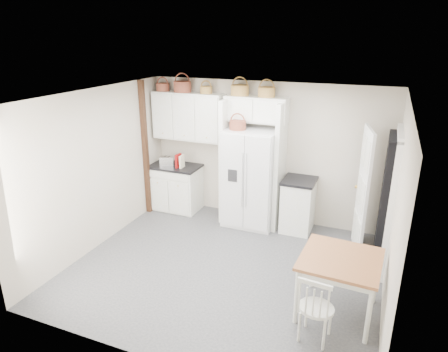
% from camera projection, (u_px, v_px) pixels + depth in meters
% --- Properties ---
extents(floor, '(4.50, 4.50, 0.00)m').
position_uv_depth(floor, '(225.00, 268.00, 6.11)').
color(floor, '#313236').
rests_on(floor, ground).
extents(ceiling, '(4.50, 4.50, 0.00)m').
position_uv_depth(ceiling, '(225.00, 97.00, 5.24)').
color(ceiling, white).
rests_on(ceiling, wall_back).
extents(wall_back, '(4.50, 0.00, 4.50)m').
position_uv_depth(wall_back, '(266.00, 153.00, 7.42)').
color(wall_back, '#B6A990').
rests_on(wall_back, floor).
extents(wall_left, '(0.00, 4.00, 4.00)m').
position_uv_depth(wall_left, '(97.00, 170.00, 6.48)').
color(wall_left, '#B6A990').
rests_on(wall_left, floor).
extents(wall_right, '(0.00, 4.00, 4.00)m').
position_uv_depth(wall_right, '(396.00, 214.00, 4.88)').
color(wall_right, '#B6A990').
rests_on(wall_right, floor).
extents(refrigerator, '(0.93, 0.75, 1.80)m').
position_uv_depth(refrigerator, '(251.00, 178.00, 7.29)').
color(refrigerator, silver).
rests_on(refrigerator, floor).
extents(base_cab_left, '(0.95, 0.60, 0.88)m').
position_uv_depth(base_cab_left, '(176.00, 188.00, 8.07)').
color(base_cab_left, silver).
rests_on(base_cab_left, floor).
extents(base_cab_right, '(0.53, 0.63, 0.93)m').
position_uv_depth(base_cab_right, '(298.00, 206.00, 7.18)').
color(base_cab_right, silver).
rests_on(base_cab_right, floor).
extents(dining_table, '(1.00, 1.00, 0.79)m').
position_uv_depth(dining_table, '(338.00, 285.00, 5.02)').
color(dining_table, brown).
rests_on(dining_table, floor).
extents(windsor_chair, '(0.44, 0.41, 0.84)m').
position_uv_depth(windsor_chair, '(316.00, 308.00, 4.57)').
color(windsor_chair, silver).
rests_on(windsor_chair, floor).
extents(counter_left, '(0.99, 0.64, 0.04)m').
position_uv_depth(counter_left, '(175.00, 166.00, 7.92)').
color(counter_left, black).
rests_on(counter_left, base_cab_left).
extents(counter_right, '(0.57, 0.68, 0.04)m').
position_uv_depth(counter_right, '(300.00, 180.00, 7.02)').
color(counter_right, black).
rests_on(counter_right, base_cab_right).
extents(toaster, '(0.31, 0.23, 0.19)m').
position_uv_depth(toaster, '(167.00, 161.00, 7.86)').
color(toaster, silver).
rests_on(toaster, counter_left).
extents(cookbook_red, '(0.06, 0.18, 0.27)m').
position_uv_depth(cookbook_red, '(178.00, 161.00, 7.75)').
color(cookbook_red, maroon).
rests_on(cookbook_red, counter_left).
extents(cookbook_cream, '(0.04, 0.17, 0.25)m').
position_uv_depth(cookbook_cream, '(182.00, 162.00, 7.73)').
color(cookbook_cream, beige).
rests_on(cookbook_cream, counter_left).
extents(basket_upper_a, '(0.26, 0.26, 0.15)m').
position_uv_depth(basket_upper_a, '(163.00, 87.00, 7.62)').
color(basket_upper_a, maroon).
rests_on(basket_upper_a, upper_cabinet).
extents(basket_upper_b, '(0.34, 0.34, 0.20)m').
position_uv_depth(basket_upper_b, '(182.00, 87.00, 7.46)').
color(basket_upper_b, maroon).
rests_on(basket_upper_b, upper_cabinet).
extents(basket_upper_c, '(0.23, 0.23, 0.13)m').
position_uv_depth(basket_upper_c, '(206.00, 90.00, 7.30)').
color(basket_upper_c, '#996334').
rests_on(basket_upper_c, upper_cabinet).
extents(basket_bridge_a, '(0.32, 0.32, 0.18)m').
position_uv_depth(basket_bridge_a, '(240.00, 90.00, 7.05)').
color(basket_bridge_a, '#996334').
rests_on(basket_bridge_a, bridge_cabinet).
extents(basket_bridge_b, '(0.30, 0.30, 0.17)m').
position_uv_depth(basket_bridge_b, '(267.00, 92.00, 6.88)').
color(basket_bridge_b, '#996334').
rests_on(basket_bridge_b, bridge_cabinet).
extents(basket_fridge_a, '(0.29, 0.29, 0.16)m').
position_uv_depth(basket_fridge_a, '(238.00, 125.00, 6.96)').
color(basket_fridge_a, maroon).
rests_on(basket_fridge_a, refrigerator).
extents(upper_cabinet, '(1.40, 0.34, 0.90)m').
position_uv_depth(upper_cabinet, '(188.00, 116.00, 7.60)').
color(upper_cabinet, silver).
rests_on(upper_cabinet, wall_back).
extents(bridge_cabinet, '(1.12, 0.34, 0.45)m').
position_uv_depth(bridge_cabinet, '(256.00, 109.00, 7.05)').
color(bridge_cabinet, silver).
rests_on(bridge_cabinet, wall_back).
extents(fridge_panel_left, '(0.08, 0.60, 2.30)m').
position_uv_depth(fridge_panel_left, '(227.00, 161.00, 7.44)').
color(fridge_panel_left, silver).
rests_on(fridge_panel_left, floor).
extents(fridge_panel_right, '(0.08, 0.60, 2.30)m').
position_uv_depth(fridge_panel_right, '(280.00, 167.00, 7.08)').
color(fridge_panel_right, silver).
rests_on(fridge_panel_right, floor).
extents(trim_post, '(0.09, 0.09, 2.60)m').
position_uv_depth(trim_post, '(145.00, 149.00, 7.64)').
color(trim_post, '#362311').
rests_on(trim_post, floor).
extents(doorway_void, '(0.18, 0.85, 2.05)m').
position_uv_depth(doorway_void, '(386.00, 204.00, 5.87)').
color(doorway_void, black).
rests_on(doorway_void, floor).
extents(door_slab, '(0.21, 0.79, 2.05)m').
position_uv_depth(door_slab, '(363.00, 192.00, 6.29)').
color(door_slab, white).
rests_on(door_slab, floor).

